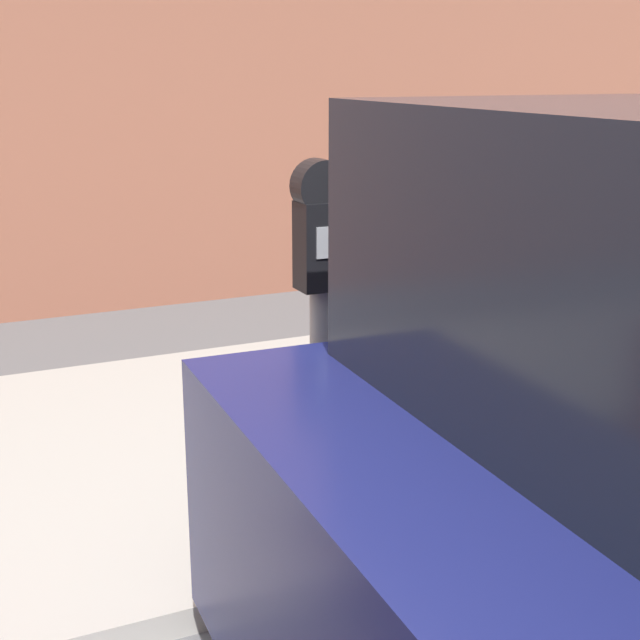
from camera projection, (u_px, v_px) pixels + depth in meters
name	position (u px, v px, depth m)	size (l,w,h in m)	color
sidewalk	(226.00, 443.00, 4.54)	(24.00, 2.80, 0.11)	#ADAAA3
parking_meter	(320.00, 294.00, 3.31)	(0.20, 0.14, 1.48)	gray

